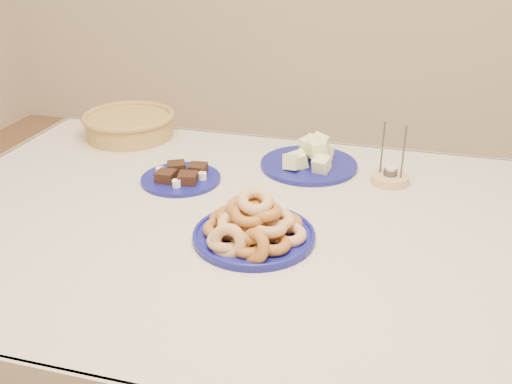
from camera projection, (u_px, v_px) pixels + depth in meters
dining_table at (261, 260)px, 1.38m from camera, size 1.71×1.11×0.75m
donut_platter at (253, 227)px, 1.24m from camera, size 0.32×0.32×0.12m
melon_plate at (311, 157)px, 1.60m from camera, size 0.36×0.36×0.10m
brownie_plate at (181, 177)px, 1.53m from camera, size 0.25×0.25×0.04m
wicker_basket at (129, 124)px, 1.82m from camera, size 0.38×0.38×0.08m
candle_holder at (390, 177)px, 1.51m from camera, size 0.12×0.12×0.17m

